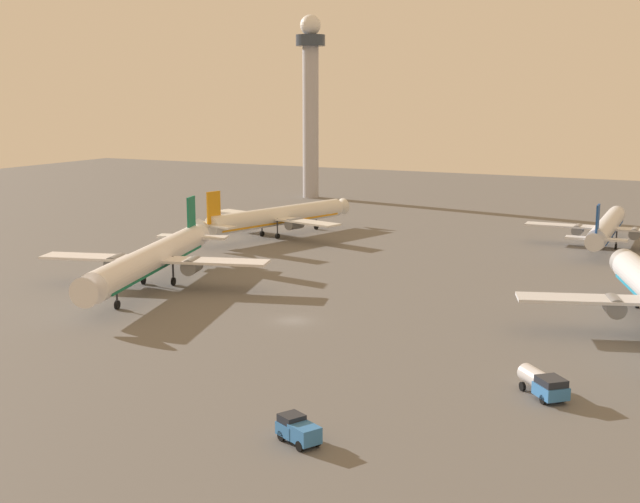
{
  "coord_description": "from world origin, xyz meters",
  "views": [
    {
      "loc": [
        50.98,
        -93.94,
        28.92
      ],
      "look_at": [
        -9.11,
        25.91,
        4.0
      ],
      "focal_mm": 48.07,
      "sensor_mm": 36.0,
      "label": 1
    }
  ],
  "objects_px": {
    "airplane_taxiway_distant": "(152,259)",
    "cargo_loader": "(298,430)",
    "airplane_near_gate": "(606,227)",
    "fuel_truck": "(543,383)",
    "control_tower": "(311,95)",
    "airplane_mid_apron": "(276,217)"
  },
  "relations": [
    {
      "from": "airplane_near_gate",
      "to": "fuel_truck",
      "type": "distance_m",
      "value": 88.05
    },
    {
      "from": "airplane_mid_apron",
      "to": "control_tower",
      "type": "bearing_deg",
      "value": 126.37
    },
    {
      "from": "control_tower",
      "to": "airplane_mid_apron",
      "type": "xyz_separation_m",
      "value": [
        24.08,
        -62.05,
        -24.24
      ]
    },
    {
      "from": "airplane_near_gate",
      "to": "cargo_loader",
      "type": "height_order",
      "value": "airplane_near_gate"
    },
    {
      "from": "cargo_loader",
      "to": "fuel_truck",
      "type": "bearing_deg",
      "value": -10.95
    },
    {
      "from": "airplane_mid_apron",
      "to": "cargo_loader",
      "type": "distance_m",
      "value": 105.22
    },
    {
      "from": "airplane_taxiway_distant",
      "to": "cargo_loader",
      "type": "xyz_separation_m",
      "value": [
        46.87,
        -41.51,
        -3.22
      ]
    },
    {
      "from": "fuel_truck",
      "to": "cargo_loader",
      "type": "distance_m",
      "value": 25.93
    },
    {
      "from": "fuel_truck",
      "to": "control_tower",
      "type": "bearing_deg",
      "value": -98.14
    },
    {
      "from": "fuel_truck",
      "to": "airplane_taxiway_distant",
      "type": "bearing_deg",
      "value": -61.87
    },
    {
      "from": "fuel_truck",
      "to": "cargo_loader",
      "type": "height_order",
      "value": "fuel_truck"
    },
    {
      "from": "control_tower",
      "to": "fuel_truck",
      "type": "distance_m",
      "value": 164.05
    },
    {
      "from": "fuel_truck",
      "to": "cargo_loader",
      "type": "relative_size",
      "value": 1.32
    },
    {
      "from": "airplane_near_gate",
      "to": "airplane_taxiway_distant",
      "type": "bearing_deg",
      "value": -132.1
    },
    {
      "from": "control_tower",
      "to": "airplane_near_gate",
      "type": "height_order",
      "value": "control_tower"
    },
    {
      "from": "airplane_taxiway_distant",
      "to": "airplane_mid_apron",
      "type": "relative_size",
      "value": 1.09
    },
    {
      "from": "airplane_near_gate",
      "to": "cargo_loader",
      "type": "distance_m",
      "value": 108.59
    },
    {
      "from": "airplane_near_gate",
      "to": "fuel_truck",
      "type": "height_order",
      "value": "airplane_near_gate"
    },
    {
      "from": "cargo_loader",
      "to": "airplane_mid_apron",
      "type": "bearing_deg",
      "value": 57.32
    },
    {
      "from": "airplane_mid_apron",
      "to": "cargo_loader",
      "type": "relative_size",
      "value": 8.94
    },
    {
      "from": "airplane_near_gate",
      "to": "fuel_truck",
      "type": "relative_size",
      "value": 6.46
    },
    {
      "from": "control_tower",
      "to": "cargo_loader",
      "type": "relative_size",
      "value": 10.85
    }
  ]
}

